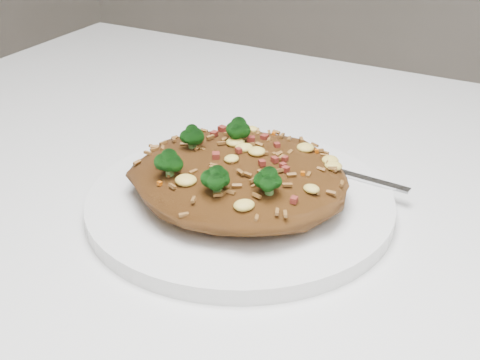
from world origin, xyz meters
name	(u,v)px	position (x,y,z in m)	size (l,w,h in m)	color
dining_table	(353,314)	(0.00, 0.00, 0.66)	(1.20, 0.80, 0.75)	white
plate	(240,202)	(-0.10, -0.02, 0.76)	(0.26, 0.26, 0.01)	white
fried_rice	(239,169)	(-0.10, -0.02, 0.79)	(0.19, 0.17, 0.06)	brown
fork	(333,170)	(-0.05, 0.06, 0.77)	(0.16, 0.03, 0.00)	silver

